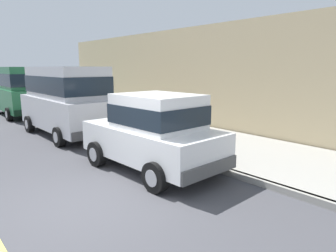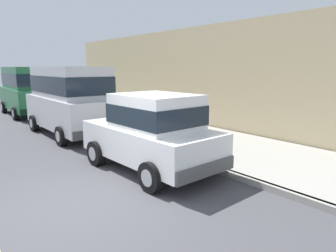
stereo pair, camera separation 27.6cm
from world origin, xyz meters
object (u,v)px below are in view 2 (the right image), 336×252
object	(u,v)px
car_silver_van	(70,97)
fire_hydrant	(125,122)
dog_brown	(186,128)
car_green_van	(27,89)
car_white_hatchback	(152,131)

from	to	relation	value
car_silver_van	fire_hydrant	bearing A→B (deg)	-41.19
car_silver_van	dog_brown	distance (m)	4.47
dog_brown	car_green_van	bearing A→B (deg)	105.31
car_white_hatchback	fire_hydrant	world-z (taller)	car_white_hatchback
dog_brown	fire_hydrant	xyz separation A→B (m)	(-1.20, 2.09, 0.05)
fire_hydrant	dog_brown	bearing A→B (deg)	-60.18
car_green_van	dog_brown	distance (m)	10.03
car_silver_van	car_green_van	xyz separation A→B (m)	(0.08, 6.21, 0.00)
car_silver_van	dog_brown	xyz separation A→B (m)	(2.72, -3.42, -0.97)
car_green_van	car_silver_van	bearing A→B (deg)	-90.75
car_white_hatchback	dog_brown	bearing A→B (deg)	33.39
car_green_van	dog_brown	bearing A→B (deg)	-74.69
dog_brown	fire_hydrant	distance (m)	2.41
car_silver_van	car_green_van	size ratio (longest dim) A/B	0.99
car_white_hatchback	car_green_van	world-z (taller)	car_green_van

